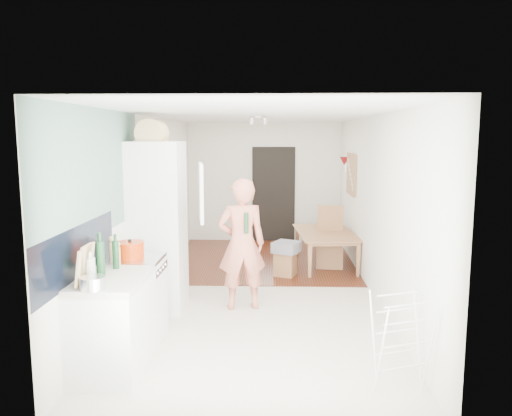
# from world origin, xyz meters

# --- Properties ---
(room_shell) EXTENTS (3.20, 7.00, 2.50)m
(room_shell) POSITION_xyz_m (0.00, 0.00, 1.25)
(room_shell) COLOR white
(room_shell) RESTS_ON ground
(floor) EXTENTS (3.20, 7.00, 0.01)m
(floor) POSITION_xyz_m (0.00, 0.00, 0.00)
(floor) COLOR beige
(floor) RESTS_ON ground
(wood_floor_overlay) EXTENTS (3.20, 3.30, 0.01)m
(wood_floor_overlay) POSITION_xyz_m (0.00, 1.85, 0.01)
(wood_floor_overlay) COLOR #602815
(wood_floor_overlay) RESTS_ON room_shell
(sage_wall_panel) EXTENTS (0.02, 3.00, 1.30)m
(sage_wall_panel) POSITION_xyz_m (-1.59, -2.00, 1.85)
(sage_wall_panel) COLOR gray
(sage_wall_panel) RESTS_ON room_shell
(tile_splashback) EXTENTS (0.02, 1.90, 0.50)m
(tile_splashback) POSITION_xyz_m (-1.59, -2.55, 1.15)
(tile_splashback) COLOR black
(tile_splashback) RESTS_ON room_shell
(doorway_recess) EXTENTS (0.90, 0.04, 2.00)m
(doorway_recess) POSITION_xyz_m (0.20, 3.48, 1.00)
(doorway_recess) COLOR black
(doorway_recess) RESTS_ON room_shell
(base_cabinet) EXTENTS (0.60, 0.90, 0.86)m
(base_cabinet) POSITION_xyz_m (-1.30, -2.55, 0.43)
(base_cabinet) COLOR white
(base_cabinet) RESTS_ON room_shell
(worktop) EXTENTS (0.62, 0.92, 0.06)m
(worktop) POSITION_xyz_m (-1.30, -2.55, 0.89)
(worktop) COLOR beige
(worktop) RESTS_ON room_shell
(range_cooker) EXTENTS (0.60, 0.60, 0.88)m
(range_cooker) POSITION_xyz_m (-1.30, -1.80, 0.44)
(range_cooker) COLOR white
(range_cooker) RESTS_ON room_shell
(cooker_top) EXTENTS (0.60, 0.60, 0.04)m
(cooker_top) POSITION_xyz_m (-1.30, -1.80, 0.90)
(cooker_top) COLOR silver
(cooker_top) RESTS_ON room_shell
(fridge_housing) EXTENTS (0.66, 0.66, 2.15)m
(fridge_housing) POSITION_xyz_m (-1.27, -0.78, 1.07)
(fridge_housing) COLOR white
(fridge_housing) RESTS_ON room_shell
(fridge_door) EXTENTS (0.14, 0.56, 0.70)m
(fridge_door) POSITION_xyz_m (-0.66, -1.08, 1.55)
(fridge_door) COLOR white
(fridge_door) RESTS_ON room_shell
(fridge_interior) EXTENTS (0.02, 0.52, 0.66)m
(fridge_interior) POSITION_xyz_m (-0.96, -0.78, 1.55)
(fridge_interior) COLOR white
(fridge_interior) RESTS_ON room_shell
(pinboard) EXTENTS (0.03, 0.90, 0.70)m
(pinboard) POSITION_xyz_m (1.58, 1.90, 1.55)
(pinboard) COLOR tan
(pinboard) RESTS_ON room_shell
(pinboard_frame) EXTENTS (0.00, 0.94, 0.74)m
(pinboard_frame) POSITION_xyz_m (1.57, 1.90, 1.55)
(pinboard_frame) COLOR #91623F
(pinboard_frame) RESTS_ON room_shell
(wall_sconce) EXTENTS (0.18, 0.18, 0.16)m
(wall_sconce) POSITION_xyz_m (1.54, 2.55, 1.75)
(wall_sconce) COLOR maroon
(wall_sconce) RESTS_ON room_shell
(person) EXTENTS (0.81, 0.62, 2.00)m
(person) POSITION_xyz_m (-0.20, -0.74, 1.00)
(person) COLOR #DB765F
(person) RESTS_ON floor
(dining_table) EXTENTS (0.91, 1.49, 0.50)m
(dining_table) POSITION_xyz_m (1.13, 1.46, 0.25)
(dining_table) COLOR #91623F
(dining_table) RESTS_ON floor
(dining_chair) EXTENTS (0.48, 0.48, 1.04)m
(dining_chair) POSITION_xyz_m (1.16, 1.36, 0.52)
(dining_chair) COLOR #91623F
(dining_chair) RESTS_ON floor
(stool) EXTENTS (0.38, 0.38, 0.39)m
(stool) POSITION_xyz_m (0.40, 0.77, 0.20)
(stool) COLOR #91623F
(stool) RESTS_ON floor
(grey_drape) EXTENTS (0.50, 0.50, 0.17)m
(grey_drape) POSITION_xyz_m (0.41, 0.75, 0.48)
(grey_drape) COLOR gray
(grey_drape) RESTS_ON stool
(drying_rack) EXTENTS (0.53, 0.50, 0.83)m
(drying_rack) POSITION_xyz_m (1.33, -2.75, 0.41)
(drying_rack) COLOR white
(drying_rack) RESTS_ON floor
(bread_bin) EXTENTS (0.38, 0.36, 0.19)m
(bread_bin) POSITION_xyz_m (-1.28, -0.87, 2.25)
(bread_bin) COLOR tan
(bread_bin) RESTS_ON fridge_housing
(red_casserole) EXTENTS (0.32, 0.32, 0.18)m
(red_casserole) POSITION_xyz_m (-1.33, -1.81, 1.01)
(red_casserole) COLOR red
(red_casserole) RESTS_ON cooker_top
(steel_pan) EXTENTS (0.24, 0.24, 0.11)m
(steel_pan) POSITION_xyz_m (-1.33, -2.92, 0.97)
(steel_pan) COLOR silver
(steel_pan) RESTS_ON worktop
(held_bottle) EXTENTS (0.06, 0.06, 0.26)m
(held_bottle) POSITION_xyz_m (-0.13, -0.89, 1.15)
(held_bottle) COLOR #163E1E
(held_bottle) RESTS_ON person
(bottle_a) EXTENTS (0.08, 0.08, 0.34)m
(bottle_a) POSITION_xyz_m (-1.39, -2.54, 1.09)
(bottle_a) COLOR #163E1E
(bottle_a) RESTS_ON worktop
(bottle_b) EXTENTS (0.07, 0.07, 0.28)m
(bottle_b) POSITION_xyz_m (-1.34, -2.24, 1.06)
(bottle_b) COLOR #163E1E
(bottle_b) RESTS_ON worktop
(bottle_c) EXTENTS (0.10, 0.10, 0.22)m
(bottle_c) POSITION_xyz_m (-1.42, -2.73, 1.03)
(bottle_c) COLOR beige
(bottle_c) RESTS_ON worktop
(pepper_mill_front) EXTENTS (0.07, 0.07, 0.22)m
(pepper_mill_front) POSITION_xyz_m (-1.46, -2.02, 1.03)
(pepper_mill_front) COLOR tan
(pepper_mill_front) RESTS_ON worktop
(pepper_mill_back) EXTENTS (0.06, 0.06, 0.20)m
(pepper_mill_back) POSITION_xyz_m (-1.35, -2.16, 1.02)
(pepper_mill_back) COLOR tan
(pepper_mill_back) RESTS_ON worktop
(chopping_boards) EXTENTS (0.06, 0.27, 0.36)m
(chopping_boards) POSITION_xyz_m (-1.44, -2.80, 1.10)
(chopping_boards) COLOR tan
(chopping_boards) RESTS_ON worktop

